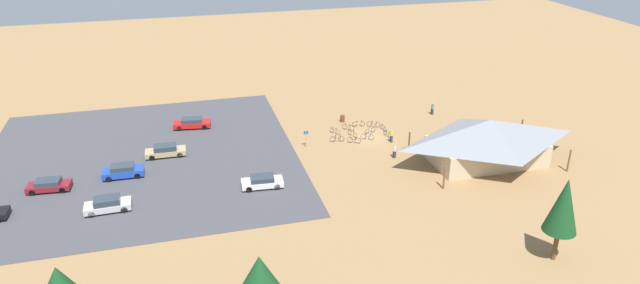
% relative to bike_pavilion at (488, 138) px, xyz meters
% --- Properties ---
extents(ground, '(160.00, 160.00, 0.00)m').
position_rel_bike_pavilion_xyz_m(ground, '(10.65, -10.06, -2.95)').
color(ground, '#937047').
rests_on(ground, ground).
extents(parking_lot_asphalt, '(35.10, 35.75, 0.05)m').
position_rel_bike_pavilion_xyz_m(parking_lot_asphalt, '(37.92, -10.98, -2.93)').
color(parking_lot_asphalt, '#424247').
rests_on(parking_lot_asphalt, ground).
extents(bike_pavilion, '(15.43, 9.50, 5.15)m').
position_rel_bike_pavilion_xyz_m(bike_pavilion, '(0.00, 0.00, 0.00)').
color(bike_pavilion, '#C6B28E').
rests_on(bike_pavilion, ground).
extents(trash_bin, '(0.60, 0.60, 0.90)m').
position_rel_bike_pavilion_xyz_m(trash_bin, '(12.18, -15.78, -2.50)').
color(trash_bin, brown).
rests_on(trash_bin, ground).
extents(lot_sign, '(0.56, 0.08, 2.20)m').
position_rel_bike_pavilion_xyz_m(lot_sign, '(18.81, -9.17, -1.54)').
color(lot_sign, '#99999E').
rests_on(lot_sign, ground).
extents(pine_far_east, '(3.79, 3.79, 6.30)m').
position_rel_bike_pavilion_xyz_m(pine_far_east, '(29.17, 19.94, 1.53)').
color(pine_far_east, brown).
rests_on(pine_far_east, ground).
extents(pine_east, '(2.74, 2.74, 7.63)m').
position_rel_bike_pavilion_xyz_m(pine_east, '(4.08, 18.07, 2.24)').
color(pine_east, brown).
rests_on(pine_east, ground).
extents(bicycle_black_front_row, '(1.82, 0.48, 0.83)m').
position_rel_bike_pavilion_xyz_m(bicycle_black_front_row, '(14.75, -9.73, -2.56)').
color(bicycle_black_front_row, black).
rests_on(bicycle_black_front_row, ground).
extents(bicycle_purple_yard_front, '(1.54, 0.93, 0.81)m').
position_rel_bike_pavilion_xyz_m(bicycle_purple_yard_front, '(8.81, -12.99, -2.59)').
color(bicycle_purple_yard_front, black).
rests_on(bicycle_purple_yard_front, ground).
extents(bicycle_teal_edge_north, '(0.51, 1.61, 0.82)m').
position_rel_bike_pavilion_xyz_m(bicycle_teal_edge_north, '(8.19, -9.58, -2.60)').
color(bicycle_teal_edge_north, black).
rests_on(bicycle_teal_edge_north, ground).
extents(bicycle_green_trailside, '(1.31, 1.15, 0.90)m').
position_rel_bike_pavilion_xyz_m(bicycle_green_trailside, '(12.32, -12.85, -2.56)').
color(bicycle_green_trailside, black).
rests_on(bicycle_green_trailside, ground).
extents(bicycle_silver_yard_center, '(1.64, 0.69, 0.87)m').
position_rel_bike_pavilion_xyz_m(bicycle_silver_yard_center, '(9.94, -11.11, -2.57)').
color(bicycle_silver_yard_center, black).
rests_on(bicycle_silver_yard_center, ground).
extents(bicycle_red_by_bin, '(0.99, 1.41, 0.80)m').
position_rel_bike_pavilion_xyz_m(bicycle_red_by_bin, '(14.31, -12.16, -2.59)').
color(bicycle_red_by_bin, black).
rests_on(bicycle_red_by_bin, ground).
extents(bicycle_white_near_sign, '(0.48, 1.63, 0.76)m').
position_rel_bike_pavilion_xyz_m(bicycle_white_near_sign, '(7.99, -11.55, -2.60)').
color(bicycle_white_near_sign, black).
rests_on(bicycle_white_near_sign, ground).
extents(bicycle_blue_edge_south, '(1.52, 0.85, 0.86)m').
position_rel_bike_pavilion_xyz_m(bicycle_blue_edge_south, '(10.96, -9.33, -2.56)').
color(bicycle_blue_edge_south, black).
rests_on(bicycle_blue_edge_south, ground).
extents(bicycle_yellow_near_porch, '(1.65, 0.48, 0.80)m').
position_rel_bike_pavilion_xyz_m(bicycle_yellow_near_porch, '(10.62, -13.67, -2.59)').
color(bicycle_yellow_near_porch, black).
rests_on(bicycle_yellow_near_porch, ground).
extents(bicycle_orange_lone_west, '(0.74, 1.61, 0.83)m').
position_rel_bike_pavilion_xyz_m(bicycle_orange_lone_west, '(12.40, -10.79, -2.60)').
color(bicycle_orange_lone_west, black).
rests_on(bicycle_orange_lone_west, ground).
extents(bicycle_black_yard_right, '(1.51, 0.85, 0.84)m').
position_rel_bike_pavilion_xyz_m(bicycle_black_yard_right, '(12.89, -8.79, -2.56)').
color(bicycle_black_yard_right, black).
rests_on(bicycle_black_yard_right, ground).
extents(car_silver_by_curb, '(4.38, 1.98, 1.41)m').
position_rel_bike_pavilion_xyz_m(car_silver_by_curb, '(40.81, 0.12, -2.21)').
color(car_silver_by_curb, '#BCBCC1').
rests_on(car_silver_by_curb, parking_lot_asphalt).
extents(car_blue_inner_stall, '(4.33, 1.86, 1.42)m').
position_rel_bike_pavilion_xyz_m(car_blue_inner_stall, '(39.70, -6.82, -2.19)').
color(car_blue_inner_stall, '#1E42B2').
rests_on(car_blue_inner_stall, parking_lot_asphalt).
extents(car_tan_second_row, '(4.61, 1.89, 1.37)m').
position_rel_bike_pavilion_xyz_m(car_tan_second_row, '(35.17, -10.97, -2.22)').
color(car_tan_second_row, tan).
rests_on(car_tan_second_row, parking_lot_asphalt).
extents(car_red_aisle_side, '(4.88, 2.39, 1.34)m').
position_rel_bike_pavilion_xyz_m(car_red_aisle_side, '(31.68, -18.77, -2.23)').
color(car_red_aisle_side, red).
rests_on(car_red_aisle_side, parking_lot_asphalt).
extents(car_white_front_row, '(4.43, 2.17, 1.28)m').
position_rel_bike_pavilion_xyz_m(car_white_front_row, '(25.61, -0.64, -2.26)').
color(car_white_front_row, white).
rests_on(car_white_front_row, parking_lot_asphalt).
extents(car_maroon_end_stall, '(4.39, 2.15, 1.25)m').
position_rel_bike_pavilion_xyz_m(car_maroon_end_stall, '(46.95, -5.65, -2.27)').
color(car_maroon_end_stall, maroon).
rests_on(car_maroon_end_stall, parking_lot_asphalt).
extents(visitor_crossing_yard, '(0.37, 0.36, 1.65)m').
position_rel_bike_pavilion_xyz_m(visitor_crossing_yard, '(9.64, -3.66, -2.09)').
color(visitor_crossing_yard, '#2D3347').
rests_on(visitor_crossing_yard, ground).
extents(visitor_at_bikes, '(0.36, 0.36, 1.69)m').
position_rel_bike_pavilion_xyz_m(visitor_at_bikes, '(8.36, -7.85, -2.06)').
color(visitor_at_bikes, '#2D3347').
rests_on(visitor_at_bikes, ground).
extents(visitor_by_pavilion, '(0.36, 0.38, 1.68)m').
position_rel_bike_pavilion_xyz_m(visitor_by_pavilion, '(-0.55, -15.06, -2.07)').
color(visitor_by_pavilion, '#2D3347').
rests_on(visitor_by_pavilion, ground).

